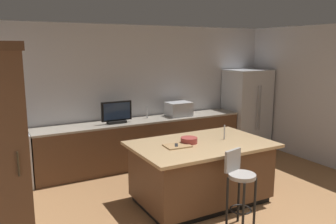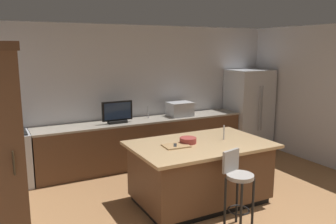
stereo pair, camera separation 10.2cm
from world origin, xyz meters
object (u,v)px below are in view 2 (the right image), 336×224
refrigerator (248,109)px  cutting_board (176,146)px  bar_stool_center (238,183)px  microwave (180,109)px  tv_monitor (117,113)px  range_oven (6,161)px  kitchen_island (200,172)px  fruit_bowl (188,140)px  tv_remote (175,146)px

refrigerator → cutting_board: bearing=-147.5°
bar_stool_center → cutting_board: (-0.39, 0.88, 0.30)m
refrigerator → microwave: bearing=178.1°
tv_monitor → cutting_board: bearing=-83.5°
refrigerator → range_oven: size_ratio=1.94×
tv_monitor → cutting_board: size_ratio=1.62×
range_oven → cutting_board: 2.88m
tv_monitor → refrigerator: bearing=-0.1°
tv_monitor → bar_stool_center: bearing=-77.6°
kitchen_island → refrigerator: bearing=36.7°
kitchen_island → microwave: (0.74, 1.91, 0.58)m
range_oven → bar_stool_center: bearing=-48.0°
kitchen_island → fruit_bowl: 0.52m
range_oven → tv_monitor: bearing=-1.5°
microwave → fruit_bowl: microwave is taller
refrigerator → tv_remote: bearing=-147.7°
bar_stool_center → fruit_bowl: (-0.15, 0.95, 0.33)m
kitchen_island → fruit_bowl: bearing=153.9°
cutting_board → range_oven: bearing=138.2°
refrigerator → tv_monitor: bearing=179.9°
bar_stool_center → fruit_bowl: 1.02m
tv_monitor → tv_remote: tv_monitor is taller
range_oven → bar_stool_center: 3.75m
kitchen_island → range_oven: range_oven is taller
tv_monitor → cutting_board: 1.87m
refrigerator → bar_stool_center: (-2.50, -2.72, -0.28)m
range_oven → microwave: size_ratio=1.91×
tv_remote → bar_stool_center: bearing=-36.6°
microwave → fruit_bowl: (-0.91, -1.83, -0.09)m
refrigerator → microwave: size_ratio=3.70×
fruit_bowl → tv_monitor: bearing=104.0°
range_oven → fruit_bowl: size_ratio=3.78×
fruit_bowl → tv_remote: 0.25m
kitchen_island → bar_stool_center: bar_stool_center is taller
refrigerator → fruit_bowl: size_ratio=7.34×
microwave → kitchen_island: bearing=-111.3°
tv_monitor → cutting_board: (0.21, -1.85, -0.17)m
microwave → cutting_board: size_ratio=1.36×
fruit_bowl → cutting_board: size_ratio=0.68×
range_oven → tv_remote: tv_remote is taller
microwave → bar_stool_center: (-0.75, -2.78, -0.43)m
bar_stool_center → tv_remote: 1.03m
refrigerator → tv_monitor: (-3.10, 0.01, 0.19)m
refrigerator → range_oven: bearing=179.3°
fruit_bowl → tv_remote: size_ratio=1.43×
microwave → tv_remote: 2.21m
tv_remote → range_oven: bearing=167.7°
microwave → tv_monitor: size_ratio=0.84×
range_oven → tv_remote: 2.86m
tv_monitor → bar_stool_center: (0.60, -2.73, -0.48)m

